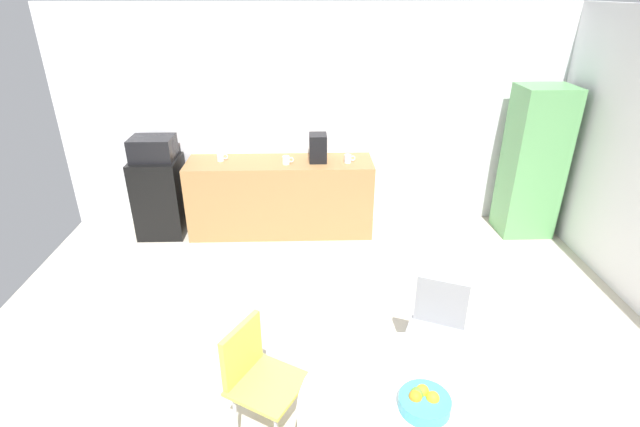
# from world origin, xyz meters

# --- Properties ---
(ground_plane) EXTENTS (6.00, 6.00, 0.00)m
(ground_plane) POSITION_xyz_m (0.00, 0.00, 0.00)
(ground_plane) COLOR beige
(wall_back) EXTENTS (6.00, 0.10, 2.60)m
(wall_back) POSITION_xyz_m (0.00, 3.00, 1.30)
(wall_back) COLOR silver
(wall_back) RESTS_ON ground_plane
(counter_block) EXTENTS (2.17, 0.60, 0.90)m
(counter_block) POSITION_xyz_m (-0.41, 2.65, 0.45)
(counter_block) COLOR #9E7042
(counter_block) RESTS_ON ground_plane
(mini_fridge) EXTENTS (0.54, 0.54, 0.94)m
(mini_fridge) POSITION_xyz_m (-1.85, 2.65, 0.47)
(mini_fridge) COLOR black
(mini_fridge) RESTS_ON ground_plane
(microwave) EXTENTS (0.48, 0.38, 0.26)m
(microwave) POSITION_xyz_m (-1.85, 2.65, 1.07)
(microwave) COLOR black
(microwave) RESTS_ON mini_fridge
(locker_cabinet) EXTENTS (0.60, 0.50, 1.77)m
(locker_cabinet) POSITION_xyz_m (2.55, 2.55, 0.88)
(locker_cabinet) COLOR #599959
(locker_cabinet) RESTS_ON ground_plane
(round_table) EXTENTS (1.22, 1.22, 0.72)m
(round_table) POSITION_xyz_m (0.44, -0.79, 0.61)
(round_table) COLOR silver
(round_table) RESTS_ON ground_plane
(chair_gray) EXTENTS (0.55, 0.55, 0.83)m
(chair_gray) POSITION_xyz_m (0.85, 0.15, 0.52)
(chair_gray) COLOR silver
(chair_gray) RESTS_ON ground_plane
(chair_yellow) EXTENTS (0.57, 0.57, 0.83)m
(chair_yellow) POSITION_xyz_m (-0.45, -0.28, 0.52)
(chair_yellow) COLOR silver
(chair_yellow) RESTS_ON ground_plane
(fruit_bowl) EXTENTS (0.27, 0.27, 0.11)m
(fruit_bowl) POSITION_xyz_m (0.50, -0.79, 0.76)
(fruit_bowl) COLOR teal
(fruit_bowl) RESTS_ON round_table
(mug_white) EXTENTS (0.13, 0.08, 0.09)m
(mug_white) POSITION_xyz_m (-1.09, 2.69, 0.95)
(mug_white) COLOR white
(mug_white) RESTS_ON counter_block
(mug_green) EXTENTS (0.13, 0.08, 0.09)m
(mug_green) POSITION_xyz_m (-0.32, 2.55, 0.95)
(mug_green) COLOR white
(mug_green) RESTS_ON counter_block
(mug_red) EXTENTS (0.13, 0.08, 0.09)m
(mug_red) POSITION_xyz_m (0.39, 2.58, 0.95)
(mug_red) COLOR white
(mug_red) RESTS_ON counter_block
(coffee_maker) EXTENTS (0.20, 0.24, 0.32)m
(coffee_maker) POSITION_xyz_m (0.04, 2.65, 1.06)
(coffee_maker) COLOR black
(coffee_maker) RESTS_ON counter_block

